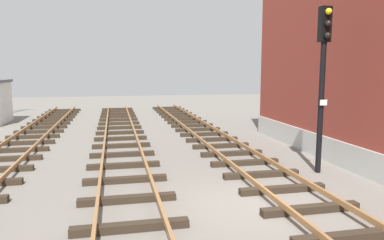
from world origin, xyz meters
TOP-DOWN VIEW (x-y plane):
  - ground_plane at (0.00, 0.00)m, footprint 80.00×80.00m
  - track_near_building at (1.02, 0.00)m, footprint 2.50×47.66m
  - track_centre at (-3.24, -0.00)m, footprint 2.50×47.66m
  - signal_mast at (3.08, 2.34)m, footprint 0.36×0.40m

SIDE VIEW (x-z plane):
  - ground_plane at x=0.00m, z-range 0.00..0.00m
  - track_near_building at x=1.02m, z-range -0.03..0.29m
  - track_centre at x=-3.24m, z-range -0.03..0.29m
  - signal_mast at x=3.08m, z-range 0.69..6.05m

